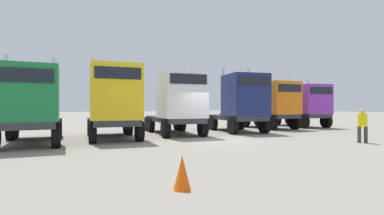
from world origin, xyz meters
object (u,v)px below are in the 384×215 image
object	(u,v)px
semi_truck_navy	(241,103)
traffic_cone_near	(182,173)
semi_truck_white	(179,103)
semi_truck_purple	(305,105)
semi_truck_orange	(274,105)
semi_truck_green	(29,105)
semi_truck_yellow	(114,102)
visitor_in_hivis	(363,123)

from	to	relation	value
semi_truck_navy	traffic_cone_near	distance (m)	14.01
semi_truck_white	semi_truck_purple	bearing A→B (deg)	104.66
semi_truck_white	semi_truck_orange	size ratio (longest dim) A/B	1.10
semi_truck_green	semi_truck_purple	bearing A→B (deg)	101.61
semi_truck_orange	semi_truck_yellow	bearing A→B (deg)	-77.37
semi_truck_orange	semi_truck_purple	world-z (taller)	semi_truck_orange
semi_truck_purple	semi_truck_white	bearing A→B (deg)	-72.87
semi_truck_purple	semi_truck_orange	bearing A→B (deg)	-75.93
semi_truck_yellow	traffic_cone_near	xyz separation A→B (m)	(-1.56, -9.68, -1.62)
semi_truck_white	traffic_cone_near	distance (m)	11.61
semi_truck_green	semi_truck_purple	world-z (taller)	semi_truck_purple
semi_truck_orange	visitor_in_hivis	bearing A→B (deg)	-12.59
visitor_in_hivis	traffic_cone_near	bearing A→B (deg)	147.12
semi_truck_yellow	semi_truck_navy	bearing A→B (deg)	100.63
semi_truck_green	traffic_cone_near	xyz separation A→B (m)	(2.28, -9.44, -1.43)
semi_truck_orange	traffic_cone_near	size ratio (longest dim) A/B	8.50
traffic_cone_near	visitor_in_hivis	bearing A→B (deg)	11.26
semi_truck_green	semi_truck_white	bearing A→B (deg)	102.86
semi_truck_navy	traffic_cone_near	xyz separation A→B (m)	(-10.11, -9.56, -1.65)
semi_truck_white	semi_truck_navy	distance (m)	4.57
semi_truck_yellow	semi_truck_orange	bearing A→B (deg)	105.66
semi_truck_navy	semi_truck_purple	size ratio (longest dim) A/B	0.97
semi_truck_green	visitor_in_hivis	distance (m)	15.30
semi_truck_white	visitor_in_hivis	size ratio (longest dim) A/B	4.14
semi_truck_orange	semi_truck_purple	distance (m)	3.75
semi_truck_navy	semi_truck_green	bearing A→B (deg)	-73.63
semi_truck_yellow	traffic_cone_near	distance (m)	9.94
semi_truck_purple	traffic_cone_near	world-z (taller)	semi_truck_purple
traffic_cone_near	semi_truck_purple	bearing A→B (deg)	30.24
semi_truck_white	traffic_cone_near	bearing A→B (deg)	-16.74
semi_truck_orange	semi_truck_purple	size ratio (longest dim) A/B	0.93
semi_truck_green	semi_truck_yellow	size ratio (longest dim) A/B	1.06
semi_truck_yellow	semi_truck_orange	world-z (taller)	semi_truck_yellow
semi_truck_white	semi_truck_navy	world-z (taller)	semi_truck_navy
semi_truck_navy	traffic_cone_near	bearing A→B (deg)	-30.77
semi_truck_purple	semi_truck_navy	bearing A→B (deg)	-68.02
semi_truck_green	semi_truck_purple	distance (m)	20.47
semi_truck_purple	semi_truck_green	bearing A→B (deg)	-72.09
semi_truck_yellow	semi_truck_white	world-z (taller)	semi_truck_yellow
semi_truck_purple	visitor_in_hivis	bearing A→B (deg)	-25.14
semi_truck_orange	semi_truck_green	bearing A→B (deg)	-77.53
visitor_in_hivis	traffic_cone_near	xyz separation A→B (m)	(-11.17, -2.22, -0.57)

